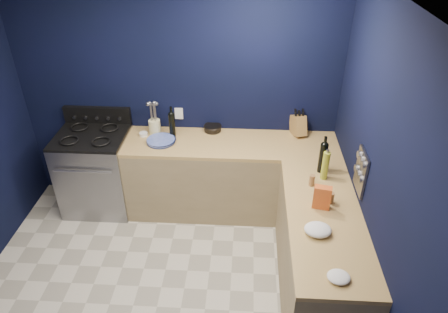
# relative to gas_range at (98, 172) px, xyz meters

# --- Properties ---
(floor) EXTENTS (3.50, 3.50, 0.02)m
(floor) POSITION_rel_gas_range_xyz_m (0.93, -1.42, -0.47)
(floor) COLOR beige
(floor) RESTS_ON ground
(ceiling) EXTENTS (3.50, 3.50, 0.02)m
(ceiling) POSITION_rel_gas_range_xyz_m (0.93, -1.42, 2.15)
(ceiling) COLOR silver
(ceiling) RESTS_ON ground
(wall_back) EXTENTS (3.50, 0.02, 2.60)m
(wall_back) POSITION_rel_gas_range_xyz_m (0.93, 0.34, 0.84)
(wall_back) COLOR black
(wall_back) RESTS_ON ground
(wall_right) EXTENTS (0.02, 3.50, 2.60)m
(wall_right) POSITION_rel_gas_range_xyz_m (2.69, -1.42, 0.84)
(wall_right) COLOR black
(wall_right) RESTS_ON ground
(cab_back) EXTENTS (2.30, 0.63, 0.86)m
(cab_back) POSITION_rel_gas_range_xyz_m (1.53, 0.02, -0.03)
(cab_back) COLOR #93805B
(cab_back) RESTS_ON floor
(top_back) EXTENTS (2.30, 0.63, 0.04)m
(top_back) POSITION_rel_gas_range_xyz_m (1.53, 0.02, 0.42)
(top_back) COLOR olive
(top_back) RESTS_ON cab_back
(cab_right) EXTENTS (0.63, 1.67, 0.86)m
(cab_right) POSITION_rel_gas_range_xyz_m (2.37, -1.13, -0.03)
(cab_right) COLOR #93805B
(cab_right) RESTS_ON floor
(top_right) EXTENTS (0.63, 1.67, 0.04)m
(top_right) POSITION_rel_gas_range_xyz_m (2.37, -1.13, 0.42)
(top_right) COLOR olive
(top_right) RESTS_ON cab_right
(gas_range) EXTENTS (0.76, 0.66, 0.92)m
(gas_range) POSITION_rel_gas_range_xyz_m (0.00, 0.00, 0.00)
(gas_range) COLOR gray
(gas_range) RESTS_ON floor
(oven_door) EXTENTS (0.59, 0.02, 0.42)m
(oven_door) POSITION_rel_gas_range_xyz_m (0.00, -0.32, -0.01)
(oven_door) COLOR black
(oven_door) RESTS_ON gas_range
(cooktop) EXTENTS (0.76, 0.66, 0.03)m
(cooktop) POSITION_rel_gas_range_xyz_m (0.00, 0.00, 0.48)
(cooktop) COLOR black
(cooktop) RESTS_ON gas_range
(backguard) EXTENTS (0.76, 0.06, 0.20)m
(backguard) POSITION_rel_gas_range_xyz_m (0.00, 0.30, 0.58)
(backguard) COLOR black
(backguard) RESTS_ON gas_range
(spice_panel) EXTENTS (0.02, 0.28, 0.38)m
(spice_panel) POSITION_rel_gas_range_xyz_m (2.67, -0.87, 0.72)
(spice_panel) COLOR gray
(spice_panel) RESTS_ON wall_right
(wall_outlet) EXTENTS (0.09, 0.02, 0.13)m
(wall_outlet) POSITION_rel_gas_range_xyz_m (0.93, 0.32, 0.62)
(wall_outlet) COLOR white
(wall_outlet) RESTS_ON wall_back
(plate_stack) EXTENTS (0.40, 0.40, 0.04)m
(plate_stack) POSITION_rel_gas_range_xyz_m (0.78, -0.02, 0.46)
(plate_stack) COLOR #3D56A3
(plate_stack) RESTS_ON top_back
(ramekin) EXTENTS (0.10, 0.10, 0.04)m
(ramekin) POSITION_rel_gas_range_xyz_m (0.56, 0.11, 0.46)
(ramekin) COLOR white
(ramekin) RESTS_ON top_back
(utensil_crock) EXTENTS (0.14, 0.14, 0.16)m
(utensil_crock) POSITION_rel_gas_range_xyz_m (0.68, 0.18, 0.52)
(utensil_crock) COLOR beige
(utensil_crock) RESTS_ON top_back
(wine_bottle_back) EXTENTS (0.07, 0.07, 0.28)m
(wine_bottle_back) POSITION_rel_gas_range_xyz_m (0.88, 0.12, 0.58)
(wine_bottle_back) COLOR black
(wine_bottle_back) RESTS_ON top_back
(lemon_basket) EXTENTS (0.20, 0.20, 0.07)m
(lemon_basket) POSITION_rel_gas_range_xyz_m (1.31, 0.27, 0.48)
(lemon_basket) COLOR black
(lemon_basket) RESTS_ON top_back
(knife_block) EXTENTS (0.20, 0.28, 0.27)m
(knife_block) POSITION_rel_gas_range_xyz_m (2.26, 0.25, 0.55)
(knife_block) COLOR olive
(knife_block) RESTS_ON top_back
(wine_bottle_right) EXTENTS (0.08, 0.08, 0.30)m
(wine_bottle_right) POSITION_rel_gas_range_xyz_m (2.42, -0.47, 0.59)
(wine_bottle_right) COLOR black
(wine_bottle_right) RESTS_ON top_right
(oil_bottle) EXTENTS (0.07, 0.07, 0.28)m
(oil_bottle) POSITION_rel_gas_range_xyz_m (2.43, -0.58, 0.58)
(oil_bottle) COLOR #96A428
(oil_bottle) RESTS_ON top_right
(spice_jar_near) EXTENTS (0.05, 0.05, 0.11)m
(spice_jar_near) POSITION_rel_gas_range_xyz_m (2.30, -0.70, 0.50)
(spice_jar_near) COLOR olive
(spice_jar_near) RESTS_ON top_right
(spice_jar_far) EXTENTS (0.05, 0.05, 0.10)m
(spice_jar_far) POSITION_rel_gas_range_xyz_m (2.43, -0.95, 0.49)
(spice_jar_far) COLOR olive
(spice_jar_far) RESTS_ON top_right
(crouton_bag) EXTENTS (0.16, 0.10, 0.21)m
(crouton_bag) POSITION_rel_gas_range_xyz_m (2.34, -1.02, 0.55)
(crouton_bag) COLOR red
(crouton_bag) RESTS_ON top_right
(towel_front) EXTENTS (0.26, 0.24, 0.08)m
(towel_front) POSITION_rel_gas_range_xyz_m (2.27, -1.34, 0.48)
(towel_front) COLOR white
(towel_front) RESTS_ON top_right
(towel_end) EXTENTS (0.20, 0.20, 0.05)m
(towel_end) POSITION_rel_gas_range_xyz_m (2.36, -1.80, 0.46)
(towel_end) COLOR white
(towel_end) RESTS_ON top_right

